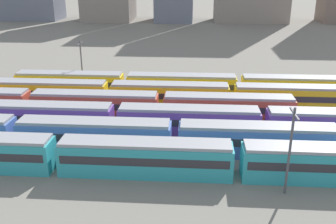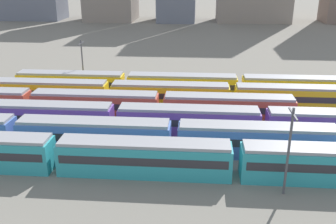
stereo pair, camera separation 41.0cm
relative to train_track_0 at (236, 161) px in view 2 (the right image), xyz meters
name	(u,v)px [view 2 (the right image)]	position (x,y,z in m)	size (l,w,h in m)	color
ground_plane	(35,122)	(-26.81, 13.00, -1.90)	(600.00, 600.00, 0.00)	slate
train_track_0	(236,161)	(0.00, 0.00, 0.00)	(74.70, 3.06, 3.75)	teal
train_track_1	(94,135)	(-16.12, 5.20, 0.00)	(55.80, 3.06, 3.75)	#4C70BC
train_track_2	(263,123)	(4.26, 10.40, 0.00)	(74.70, 3.06, 3.75)	#6B429E
train_track_3	(96,104)	(-18.64, 15.60, 0.00)	(55.80, 3.06, 3.75)	#BC4C38
train_track_5	(182,85)	(-6.68, 26.00, 0.00)	(55.80, 3.06, 3.75)	yellow
catenary_pole_0	(289,147)	(4.37, -2.79, 3.04)	(0.24, 3.20, 8.82)	#4C4C51
catenary_pole_1	(82,62)	(-24.24, 29.04, 2.94)	(0.24, 3.20, 8.64)	#4C4C51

